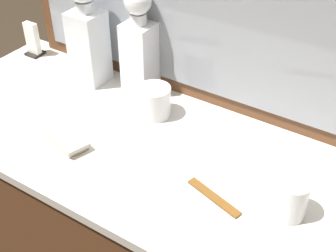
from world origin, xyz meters
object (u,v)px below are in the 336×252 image
Objects in this scene: crystal_decanter_far_left at (140,51)px; crystal_decanter_far_right at (88,40)px; tortoiseshell_comb at (214,197)px; silver_brush_center at (65,137)px; napkin_holder at (33,42)px; crystal_tumbler_far_right at (290,200)px; crystal_tumbler_front at (155,103)px.

crystal_decanter_far_right reaches higher than crystal_decanter_far_left.
tortoiseshell_comb is (0.54, -0.24, -0.13)m from crystal_decanter_far_right.
napkin_holder is at bearing 144.37° from silver_brush_center.
tortoiseshell_comb is at bearing -23.69° from crystal_decanter_far_right.
silver_brush_center is at bearing -172.65° from crystal_tumbler_far_right.
crystal_tumbler_far_right is 0.97m from napkin_holder.
crystal_tumbler_front is 0.34m from tortoiseshell_comb.
tortoiseshell_comb is at bearing -17.75° from napkin_holder.
crystal_tumbler_far_right is 0.56m from silver_brush_center.
crystal_tumbler_far_right is at bearing 16.77° from tortoiseshell_comb.
crystal_tumbler_front is at bearing 59.98° from silver_brush_center.
crystal_decanter_far_right is 2.25× the size of tortoiseshell_comb.
crystal_decanter_far_left is 2.77× the size of napkin_holder.
crystal_tumbler_far_right is at bearing -15.53° from crystal_decanter_far_right.
crystal_tumbler_far_right is at bearing -12.52° from napkin_holder.
napkin_holder reaches higher than crystal_tumbler_far_right.
crystal_decanter_far_left is at bearing 144.76° from tortoiseshell_comb.
crystal_tumbler_front is 0.61× the size of tortoiseshell_comb.
silver_brush_center is (-0.12, -0.21, -0.03)m from crystal_tumbler_front.
crystal_decanter_far_left is at bearing 85.93° from silver_brush_center.
crystal_decanter_far_right is 0.72m from crystal_tumbler_far_right.
crystal_decanter_far_right is at bearing -4.24° from napkin_holder.
crystal_decanter_far_right is 3.68× the size of crystal_tumbler_front.
crystal_tumbler_far_right reaches higher than crystal_tumbler_front.
silver_brush_center is (0.13, -0.26, -0.12)m from crystal_decanter_far_right.
napkin_holder is (-0.95, 0.21, 0.01)m from crystal_tumbler_far_right.
crystal_tumbler_front reaches higher than silver_brush_center.
napkin_holder is at bearing -177.84° from crystal_decanter_far_left.
crystal_decanter_far_left is 0.95× the size of crystal_decanter_far_right.
crystal_tumbler_front is 0.52m from napkin_holder.
crystal_decanter_far_left reaches higher than crystal_tumbler_front.
crystal_tumbler_front is at bearing 146.10° from tortoiseshell_comb.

